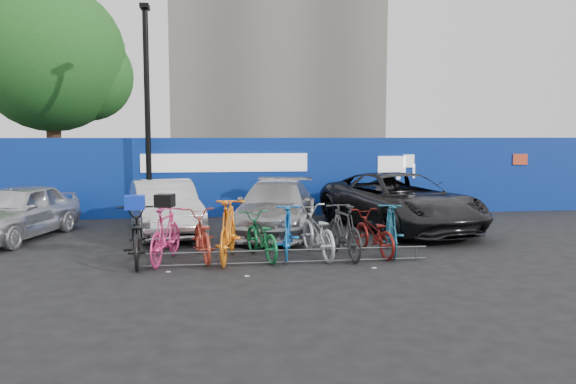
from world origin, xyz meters
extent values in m
plane|color=black|center=(0.00, 0.00, 0.00)|extent=(100.00, 100.00, 0.00)
cube|color=navy|center=(0.00, 6.00, 1.20)|extent=(22.00, 0.15, 2.40)
cube|color=white|center=(-1.00, 5.90, 1.65)|extent=(5.00, 0.02, 0.55)
cube|color=white|center=(4.20, 5.90, 1.55)|extent=(1.20, 0.02, 0.90)
cube|color=#DE4727|center=(8.50, 5.90, 1.70)|extent=(0.50, 0.02, 0.35)
cylinder|color=#382314|center=(-7.00, 10.00, 2.00)|extent=(0.50, 0.50, 4.00)
sphere|color=#1D5B1C|center=(-7.00, 10.00, 5.20)|extent=(5.20, 5.20, 5.20)
sphere|color=#1D5B1C|center=(-5.80, 10.30, 4.60)|extent=(3.20, 3.20, 3.20)
cylinder|color=black|center=(-3.20, 5.40, 3.00)|extent=(0.16, 0.16, 6.00)
cube|color=black|center=(-3.20, 5.40, 6.05)|extent=(0.25, 0.50, 0.12)
cylinder|color=#595B60|center=(0.00, -0.60, 0.28)|extent=(5.60, 0.03, 0.03)
cylinder|color=#595B60|center=(0.00, -0.60, 0.05)|extent=(5.60, 0.03, 0.03)
cylinder|color=#595B60|center=(-2.60, -0.60, 0.14)|extent=(0.03, 0.03, 0.28)
cylinder|color=#595B60|center=(-1.30, -0.60, 0.14)|extent=(0.03, 0.03, 0.28)
cylinder|color=#595B60|center=(0.00, -0.60, 0.14)|extent=(0.03, 0.03, 0.28)
cylinder|color=#595B60|center=(1.30, -0.60, 0.14)|extent=(0.03, 0.03, 0.28)
cylinder|color=#595B60|center=(2.60, -0.60, 0.14)|extent=(0.03, 0.03, 0.28)
imported|color=silver|center=(-6.04, 2.94, 0.66)|extent=(2.50, 4.15, 1.32)
imported|color=silver|center=(-2.59, 3.10, 0.67)|extent=(2.26, 4.30, 1.35)
imported|color=#A4A5A9|center=(0.21, 2.97, 0.66)|extent=(2.87, 4.82, 1.31)
imported|color=black|center=(3.47, 3.01, 0.75)|extent=(3.63, 5.79, 1.49)
imported|color=black|center=(-2.87, -0.12, 0.53)|extent=(0.94, 2.09, 1.06)
imported|color=#EC3682|center=(-2.30, -0.11, 0.55)|extent=(0.91, 1.89, 1.09)
imported|color=#BD3C28|center=(-1.61, 0.07, 0.49)|extent=(0.93, 1.94, 0.98)
imported|color=orange|center=(-1.09, -0.14, 0.61)|extent=(0.89, 2.11, 1.23)
imported|color=#106634|center=(-0.44, -0.02, 0.46)|extent=(1.03, 1.86, 0.92)
imported|color=blue|center=(0.12, 0.07, 0.53)|extent=(0.79, 1.83, 1.07)
imported|color=#B4B8BC|center=(0.72, 0.04, 0.52)|extent=(0.95, 2.04, 1.03)
imported|color=#2A2A2C|center=(1.25, -0.13, 0.55)|extent=(0.75, 1.89, 1.10)
imported|color=maroon|center=(1.91, 0.04, 0.46)|extent=(0.92, 1.83, 0.92)
imported|color=#18536C|center=(2.29, 0.05, 0.53)|extent=(0.83, 1.82, 1.05)
cube|color=#0F30CA|center=(-2.87, -0.12, 1.19)|extent=(0.38, 0.30, 0.27)
cube|color=black|center=(-2.30, -0.11, 1.22)|extent=(0.40, 0.38, 0.25)
camera|label=1|loc=(-1.37, -11.09, 2.48)|focal=35.00mm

